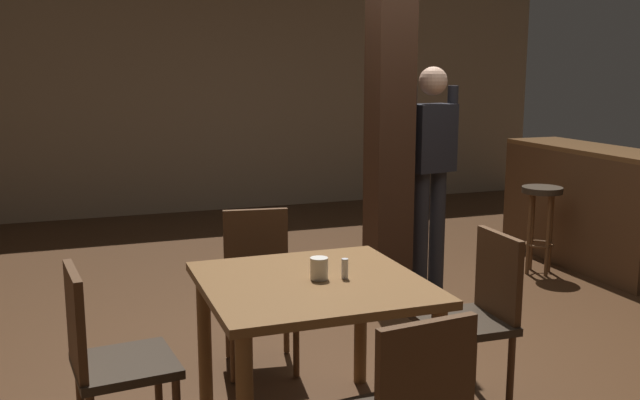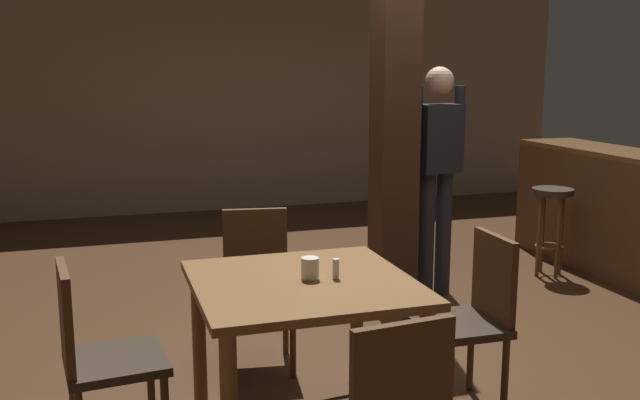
{
  "view_description": "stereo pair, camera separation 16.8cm",
  "coord_description": "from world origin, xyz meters",
  "views": [
    {
      "loc": [
        -2.05,
        -3.99,
        1.72
      ],
      "look_at": [
        -0.63,
        -0.03,
        0.93
      ],
      "focal_mm": 40.0,
      "sensor_mm": 36.0,
      "label": 1
    },
    {
      "loc": [
        -1.89,
        -4.05,
        1.72
      ],
      "look_at": [
        -0.63,
        -0.03,
        0.93
      ],
      "focal_mm": 40.0,
      "sensor_mm": 36.0,
      "label": 2
    }
  ],
  "objects": [
    {
      "name": "bar_stool_near",
      "position": [
        1.65,
        0.86,
        0.55
      ],
      "size": [
        0.33,
        0.33,
        0.74
      ],
      "color": "#2D2319",
      "rests_on": "ground_plane"
    },
    {
      "name": "ground_plane",
      "position": [
        0.0,
        0.0,
        0.0
      ],
      "size": [
        10.8,
        10.8,
        0.0
      ],
      "primitive_type": "plane",
      "color": "#422816"
    },
    {
      "name": "standing_person",
      "position": [
        0.5,
        0.68,
        1.0
      ],
      "size": [
        0.47,
        0.26,
        1.72
      ],
      "color": "black",
      "rests_on": "ground_plane"
    },
    {
      "name": "wall_back",
      "position": [
        0.0,
        4.5,
        1.4
      ],
      "size": [
        8.0,
        0.1,
        2.8
      ],
      "primitive_type": "cube",
      "color": "gray",
      "rests_on": "ground_plane"
    },
    {
      "name": "chair_east",
      "position": [
        -0.15,
        -1.03,
        0.51
      ],
      "size": [
        0.43,
        0.43,
        0.89
      ],
      "color": "#2D2319",
      "rests_on": "ground_plane"
    },
    {
      "name": "dining_table",
      "position": [
        -1.03,
        -1.02,
        0.64
      ],
      "size": [
        1.0,
        1.0,
        0.75
      ],
      "color": "brown",
      "rests_on": "ground_plane"
    },
    {
      "name": "chair_north",
      "position": [
        -1.05,
        -0.15,
        0.51
      ],
      "size": [
        0.47,
        0.47,
        0.89
      ],
      "color": "#2D2319",
      "rests_on": "ground_plane"
    },
    {
      "name": "chair_west",
      "position": [
        -1.95,
        -0.99,
        0.51
      ],
      "size": [
        0.46,
        0.46,
        0.89
      ],
      "color": "#2D2319",
      "rests_on": "ground_plane"
    },
    {
      "name": "bar_counter",
      "position": [
        2.15,
        0.96,
        0.53
      ],
      "size": [
        0.56,
        1.78,
        1.04
      ],
      "color": "brown",
      "rests_on": "ground_plane"
    },
    {
      "name": "pillar",
      "position": [
        0.13,
        0.63,
        1.4
      ],
      "size": [
        0.28,
        0.28,
        2.8
      ],
      "primitive_type": "cube",
      "color": "#382114",
      "rests_on": "ground_plane"
    },
    {
      "name": "salt_shaker",
      "position": [
        -0.87,
        -1.05,
        0.8
      ],
      "size": [
        0.03,
        0.03,
        0.09
      ],
      "primitive_type": "cylinder",
      "color": "silver",
      "rests_on": "dining_table"
    },
    {
      "name": "napkin_cup",
      "position": [
        -0.99,
        -1.02,
        0.81
      ],
      "size": [
        0.08,
        0.08,
        0.1
      ],
      "primitive_type": "cylinder",
      "color": "silver",
      "rests_on": "dining_table"
    }
  ]
}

